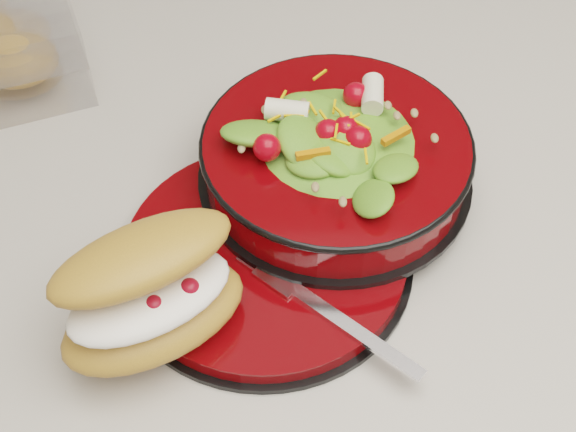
{
  "coord_description": "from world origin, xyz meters",
  "views": [
    {
      "loc": [
        -0.05,
        -0.47,
        1.48
      ],
      "look_at": [
        -0.05,
        -0.02,
        0.94
      ],
      "focal_mm": 50.0,
      "sensor_mm": 36.0,
      "label": 1
    }
  ],
  "objects_px": {
    "dinner_plate": "(266,255)",
    "croissant": "(151,292)",
    "fork": "(331,314)",
    "salad_bowl": "(336,150)"
  },
  "relations": [
    {
      "from": "dinner_plate",
      "to": "croissant",
      "type": "relative_size",
      "value": 1.5
    },
    {
      "from": "croissant",
      "to": "fork",
      "type": "xyz_separation_m",
      "value": [
        0.14,
        0.01,
        -0.04
      ]
    },
    {
      "from": "dinner_plate",
      "to": "croissant",
      "type": "height_order",
      "value": "croissant"
    },
    {
      "from": "salad_bowl",
      "to": "dinner_plate",
      "type": "bearing_deg",
      "value": -126.51
    },
    {
      "from": "dinner_plate",
      "to": "salad_bowl",
      "type": "relative_size",
      "value": 1.02
    },
    {
      "from": "dinner_plate",
      "to": "fork",
      "type": "distance_m",
      "value": 0.09
    },
    {
      "from": "croissant",
      "to": "fork",
      "type": "height_order",
      "value": "croissant"
    },
    {
      "from": "dinner_plate",
      "to": "fork",
      "type": "bearing_deg",
      "value": -51.42
    },
    {
      "from": "dinner_plate",
      "to": "salad_bowl",
      "type": "bearing_deg",
      "value": 53.49
    },
    {
      "from": "dinner_plate",
      "to": "fork",
      "type": "height_order",
      "value": "fork"
    }
  ]
}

